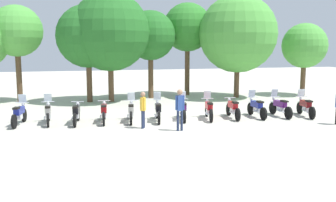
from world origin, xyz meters
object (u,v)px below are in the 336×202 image
at_px(motorcycle_7, 209,109).
at_px(tree_7, 305,46).
at_px(motorcycle_6, 183,109).
at_px(tree_3, 110,32).
at_px(motorcycle_5, 158,111).
at_px(tree_5, 187,28).
at_px(motorcycle_10, 280,107).
at_px(motorcycle_4, 131,111).
at_px(motorcycle_11, 305,107).
at_px(tree_2, 88,36).
at_px(motorcycle_0, 19,114).
at_px(motorcycle_9, 256,107).
at_px(motorcycle_3, 104,112).
at_px(tree_1, 17,31).
at_px(person_0, 180,106).
at_px(motorcycle_2, 76,113).
at_px(tree_4, 151,36).
at_px(person_2, 143,107).
at_px(motorcycle_1, 48,113).
at_px(tree_6, 238,34).
at_px(motorcycle_8, 233,108).

relative_size(motorcycle_7, tree_7, 0.41).
bearing_deg(motorcycle_6, tree_3, 33.41).
relative_size(motorcycle_5, tree_5, 0.32).
height_order(motorcycle_10, tree_5, tree_5).
bearing_deg(motorcycle_6, motorcycle_10, -82.47).
xyz_separation_m(motorcycle_6, tree_3, (-2.74, 7.17, 4.04)).
xyz_separation_m(motorcycle_4, motorcycle_11, (9.03, -0.95, 0.00)).
bearing_deg(tree_7, motorcycle_11, -123.34).
distance_m(tree_2, tree_5, 7.60).
xyz_separation_m(motorcycle_0, motorcycle_9, (11.60, -1.07, 0.00)).
relative_size(motorcycle_3, tree_1, 0.35).
distance_m(motorcycle_5, person_0, 2.45).
xyz_separation_m(motorcycle_3, tree_2, (-0.24, 7.06, 3.76)).
xyz_separation_m(motorcycle_2, motorcycle_7, (6.45, -0.55, 0.01)).
height_order(motorcycle_10, tree_7, tree_7).
bearing_deg(motorcycle_2, motorcycle_0, 89.15).
xyz_separation_m(motorcycle_10, tree_7, (6.27, 7.23, 3.14)).
bearing_deg(motorcycle_0, motorcycle_6, -85.59).
relative_size(tree_2, tree_3, 0.89).
relative_size(motorcycle_2, tree_7, 0.41).
bearing_deg(person_0, tree_4, -0.74).
bearing_deg(tree_2, tree_5, 14.57).
relative_size(motorcycle_9, motorcycle_11, 1.01).
bearing_deg(person_2, motorcycle_6, 62.44).
bearing_deg(tree_3, motorcycle_10, -44.00).
distance_m(tree_1, tree_5, 11.79).
relative_size(motorcycle_5, person_2, 1.32).
distance_m(motorcycle_6, tree_3, 8.67).
relative_size(motorcycle_4, motorcycle_9, 0.99).
relative_size(person_0, tree_7, 0.34).
relative_size(motorcycle_3, motorcycle_9, 1.00).
relative_size(person_2, tree_4, 0.27).
distance_m(motorcycle_5, tree_1, 12.09).
bearing_deg(motorcycle_7, motorcycle_10, -81.15).
height_order(motorcycle_6, motorcycle_9, same).
height_order(motorcycle_10, tree_4, tree_4).
xyz_separation_m(motorcycle_0, motorcycle_5, (6.45, -0.76, 0.00)).
relative_size(motorcycle_0, tree_4, 0.36).
distance_m(motorcycle_1, motorcycle_4, 3.92).
bearing_deg(motorcycle_3, motorcycle_1, 88.89).
relative_size(motorcycle_6, tree_5, 0.32).
bearing_deg(tree_6, motorcycle_3, -146.72).
xyz_separation_m(motorcycle_4, motorcycle_7, (3.87, -0.36, 0.00)).
distance_m(motorcycle_1, tree_2, 8.02).
bearing_deg(motorcycle_6, motorcycle_8, -83.02).
relative_size(motorcycle_1, tree_6, 0.30).
bearing_deg(motorcycle_8, tree_1, 58.52).
xyz_separation_m(motorcycle_8, person_2, (-4.89, -1.19, 0.45)).
xyz_separation_m(motorcycle_7, tree_2, (-5.41, 7.60, 3.74)).
bearing_deg(person_2, motorcycle_2, 178.17).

